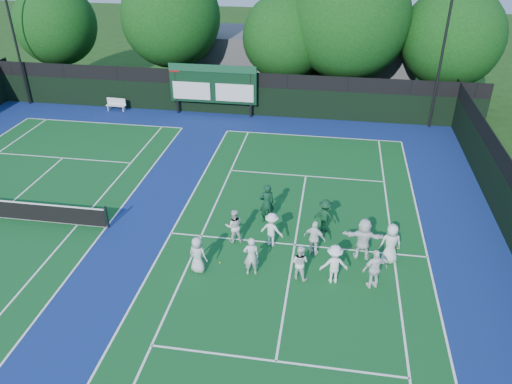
# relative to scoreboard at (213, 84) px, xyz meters

# --- Properties ---
(ground) EXTENTS (120.00, 120.00, 0.00)m
(ground) POSITION_rel_scoreboard_xyz_m (7.01, -15.59, -2.19)
(ground) COLOR #183D10
(ground) RESTS_ON ground
(court_apron) EXTENTS (34.00, 32.00, 0.01)m
(court_apron) POSITION_rel_scoreboard_xyz_m (1.01, -14.59, -2.19)
(court_apron) COLOR navy
(court_apron) RESTS_ON ground
(near_court) EXTENTS (11.05, 23.85, 0.01)m
(near_court) POSITION_rel_scoreboard_xyz_m (7.01, -14.59, -2.18)
(near_court) COLOR #10511F
(near_court) RESTS_ON ground
(back_fence) EXTENTS (34.00, 0.08, 3.00)m
(back_fence) POSITION_rel_scoreboard_xyz_m (1.01, 0.41, -0.83)
(back_fence) COLOR black
(back_fence) RESTS_ON ground
(scoreboard) EXTENTS (6.00, 0.21, 3.55)m
(scoreboard) POSITION_rel_scoreboard_xyz_m (0.00, 0.00, 0.00)
(scoreboard) COLOR black
(scoreboard) RESTS_ON ground
(clubhouse) EXTENTS (18.00, 6.00, 4.00)m
(clubhouse) POSITION_rel_scoreboard_xyz_m (5.01, 8.41, -0.19)
(clubhouse) COLOR #56555A
(clubhouse) RESTS_ON ground
(light_pole_left) EXTENTS (1.20, 0.30, 10.12)m
(light_pole_left) POSITION_rel_scoreboard_xyz_m (-13.99, 0.11, 4.11)
(light_pole_left) COLOR black
(light_pole_left) RESTS_ON ground
(light_pole_right) EXTENTS (1.20, 0.30, 10.12)m
(light_pole_right) POSITION_rel_scoreboard_xyz_m (14.51, 0.11, 4.11)
(light_pole_right) COLOR black
(light_pole_right) RESTS_ON ground
(bench) EXTENTS (1.43, 0.47, 0.89)m
(bench) POSITION_rel_scoreboard_xyz_m (-7.04, -0.22, -1.71)
(bench) COLOR silver
(bench) RESTS_ON ground
(tree_a) EXTENTS (6.06, 6.06, 7.99)m
(tree_a) POSITION_rel_scoreboard_xyz_m (-12.80, 3.99, 2.61)
(tree_a) COLOR #32200D
(tree_a) RESTS_ON ground
(tree_b) EXTENTS (7.14, 7.14, 9.32)m
(tree_b) POSITION_rel_scoreboard_xyz_m (-3.73, 3.99, 3.37)
(tree_b) COLOR #32200D
(tree_b) RESTS_ON ground
(tree_c) EXTENTS (6.13, 6.13, 7.72)m
(tree_c) POSITION_rel_scoreboard_xyz_m (4.62, 3.99, 2.30)
(tree_c) COLOR #32200D
(tree_c) RESTS_ON ground
(tree_d) EXTENTS (8.23, 8.23, 10.07)m
(tree_d) POSITION_rel_scoreboard_xyz_m (8.99, 3.99, 3.55)
(tree_d) COLOR #32200D
(tree_d) RESTS_ON ground
(tree_e) EXTENTS (6.81, 6.81, 8.42)m
(tree_e) POSITION_rel_scoreboard_xyz_m (15.87, 3.99, 2.65)
(tree_e) COLOR #32200D
(tree_e) RESTS_ON ground
(tennis_ball_0) EXTENTS (0.07, 0.07, 0.07)m
(tennis_ball_0) POSITION_rel_scoreboard_xyz_m (4.14, -16.34, -2.16)
(tennis_ball_0) COLOR gold
(tennis_ball_0) RESTS_ON ground
(tennis_ball_1) EXTENTS (0.07, 0.07, 0.07)m
(tennis_ball_1) POSITION_rel_scoreboard_xyz_m (8.73, -15.13, -2.16)
(tennis_ball_1) COLOR gold
(tennis_ball_1) RESTS_ON ground
(tennis_ball_3) EXTENTS (0.07, 0.07, 0.07)m
(tennis_ball_3) POSITION_rel_scoreboard_xyz_m (3.93, -13.70, -2.16)
(tennis_ball_3) COLOR gold
(tennis_ball_3) RESTS_ON ground
(tennis_ball_4) EXTENTS (0.07, 0.07, 0.07)m
(tennis_ball_4) POSITION_rel_scoreboard_xyz_m (8.26, -11.15, -2.16)
(tennis_ball_4) COLOR gold
(tennis_ball_4) RESTS_ON ground
(tennis_ball_5) EXTENTS (0.07, 0.07, 0.07)m
(tennis_ball_5) POSITION_rel_scoreboard_xyz_m (11.32, -14.18, -2.16)
(tennis_ball_5) COLOR gold
(tennis_ball_5) RESTS_ON ground
(player_front_0) EXTENTS (0.86, 0.68, 1.55)m
(player_front_0) POSITION_rel_scoreboard_xyz_m (3.41, -16.93, -1.41)
(player_front_0) COLOR silver
(player_front_0) RESTS_ON ground
(player_front_1) EXTENTS (0.69, 0.53, 1.68)m
(player_front_1) POSITION_rel_scoreboard_xyz_m (5.50, -16.78, -1.35)
(player_front_1) COLOR silver
(player_front_1) RESTS_ON ground
(player_front_2) EXTENTS (0.85, 0.75, 1.47)m
(player_front_2) POSITION_rel_scoreboard_xyz_m (7.38, -16.72, -1.46)
(player_front_2) COLOR white
(player_front_2) RESTS_ON ground
(player_front_3) EXTENTS (1.16, 0.80, 1.65)m
(player_front_3) POSITION_rel_scoreboard_xyz_m (8.67, -16.74, -1.37)
(player_front_3) COLOR white
(player_front_3) RESTS_ON ground
(player_front_4) EXTENTS (1.07, 0.77, 1.68)m
(player_front_4) POSITION_rel_scoreboard_xyz_m (10.17, -16.82, -1.35)
(player_front_4) COLOR white
(player_front_4) RESTS_ON ground
(player_back_0) EXTENTS (0.89, 0.77, 1.56)m
(player_back_0) POSITION_rel_scoreboard_xyz_m (4.41, -14.71, -1.41)
(player_back_0) COLOR white
(player_back_0) RESTS_ON ground
(player_back_1) EXTENTS (1.12, 0.83, 1.55)m
(player_back_1) POSITION_rel_scoreboard_xyz_m (6.03, -14.73, -1.42)
(player_back_1) COLOR white
(player_back_1) RESTS_ON ground
(player_back_2) EXTENTS (1.01, 0.66, 1.59)m
(player_back_2) POSITION_rel_scoreboard_xyz_m (7.84, -15.11, -1.39)
(player_back_2) COLOR white
(player_back_2) RESTS_ON ground
(player_back_3) EXTENTS (1.71, 0.57, 1.83)m
(player_back_3) POSITION_rel_scoreboard_xyz_m (9.79, -14.99, -1.28)
(player_back_3) COLOR white
(player_back_3) RESTS_ON ground
(player_back_4) EXTENTS (0.94, 0.70, 1.76)m
(player_back_4) POSITION_rel_scoreboard_xyz_m (10.86, -15.13, -1.31)
(player_back_4) COLOR white
(player_back_4) RESTS_ON ground
(coach_left) EXTENTS (0.80, 0.67, 1.88)m
(coach_left) POSITION_rel_scoreboard_xyz_m (5.55, -12.89, -1.25)
(coach_left) COLOR #0E3621
(coach_left) RESTS_ON ground
(coach_right) EXTENTS (1.13, 0.83, 1.57)m
(coach_right) POSITION_rel_scoreboard_xyz_m (8.19, -13.29, -1.41)
(coach_right) COLOR #0F391E
(coach_right) RESTS_ON ground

